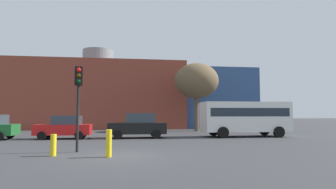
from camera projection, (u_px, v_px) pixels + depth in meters
The scene contains 9 objects.
ground_plane at pixel (116, 156), 12.04m from camera, with size 200.00×200.00×0.00m, color #38383A.
building_backdrop at pixel (97, 97), 37.30m from camera, with size 40.87×10.27×10.24m.
parked_car_1 at pixel (64, 127), 20.40m from camera, with size 3.85×1.89×1.67m.
parked_car_2 at pixel (138, 126), 21.13m from camera, with size 4.25×2.08×1.84m.
white_bus at pixel (245, 116), 22.41m from camera, with size 6.80×2.62×2.72m.
traffic_light_island at pixel (78, 89), 13.42m from camera, with size 0.40×0.39×4.03m.
bare_tree_0 at pixel (196, 81), 30.12m from camera, with size 4.69×4.69×7.19m.
bollard_yellow_0 at pixel (109, 143), 11.70m from camera, with size 0.24×0.24×1.13m, color yellow.
bollard_yellow_1 at pixel (53, 145), 12.01m from camera, with size 0.24×0.24×0.92m, color yellow.
Camera 1 is at (0.51, -12.38, 1.77)m, focal length 30.30 mm.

